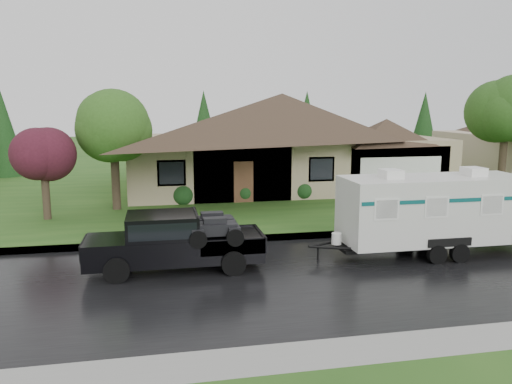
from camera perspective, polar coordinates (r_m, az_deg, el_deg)
ground at (r=17.37m, az=7.75°, el=-7.10°), size 140.00×140.00×0.00m
road at (r=15.58m, az=10.14°, el=-9.15°), size 140.00×8.00×0.01m
curb at (r=19.41m, az=5.60°, el=-5.00°), size 140.00×0.50×0.15m
lawn at (r=31.57m, az=-1.05°, el=0.83°), size 140.00×26.00×0.15m
house_main at (r=30.57m, az=3.58°, el=7.14°), size 19.44×10.80×6.90m
tree_left_green at (r=24.30m, az=-16.02°, el=7.18°), size 3.40×3.40×5.64m
tree_red at (r=23.19m, az=-23.16°, el=3.97°), size 2.47×2.47×4.08m
tree_right_green at (r=32.15m, az=26.70°, el=8.05°), size 3.87×3.87×6.41m
shrub_row at (r=26.46m, az=5.39°, el=0.28°), size 13.60×1.00×1.00m
pickup_truck at (r=15.65m, az=-9.63°, el=-5.41°), size 5.35×2.03×1.78m
travel_trailer at (r=17.98m, az=19.59°, el=-1.84°), size 6.60×2.32×2.96m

